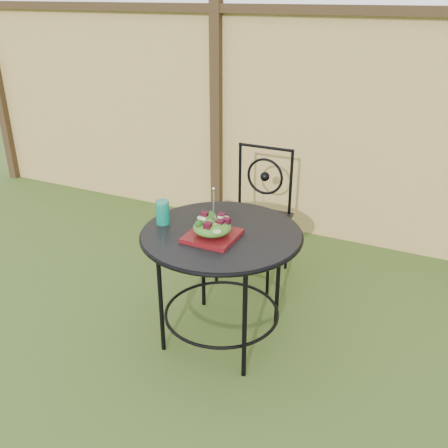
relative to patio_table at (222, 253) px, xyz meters
name	(u,v)px	position (x,y,z in m)	size (l,w,h in m)	color
ground	(261,421)	(0.47, -0.53, -0.59)	(60.00, 60.00, 0.00)	#224014
fence	(369,133)	(0.47, 1.67, 0.36)	(8.00, 0.12, 1.90)	#E1BF6F
patio_table	(222,253)	(0.00, 0.00, 0.00)	(0.92, 0.92, 0.72)	black
patio_chair	(256,211)	(-0.12, 0.82, -0.08)	(0.46, 0.46, 0.95)	black
salad_plate	(212,236)	(-0.01, -0.09, 0.15)	(0.27, 0.27, 0.02)	#3D080B
salad	(212,227)	(-0.01, -0.09, 0.20)	(0.21, 0.21, 0.08)	#235614
fork	(214,206)	(0.00, -0.09, 0.33)	(0.01, 0.01, 0.18)	silver
drinking_glass	(163,212)	(-0.36, -0.04, 0.21)	(0.08, 0.08, 0.14)	#0A7E64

